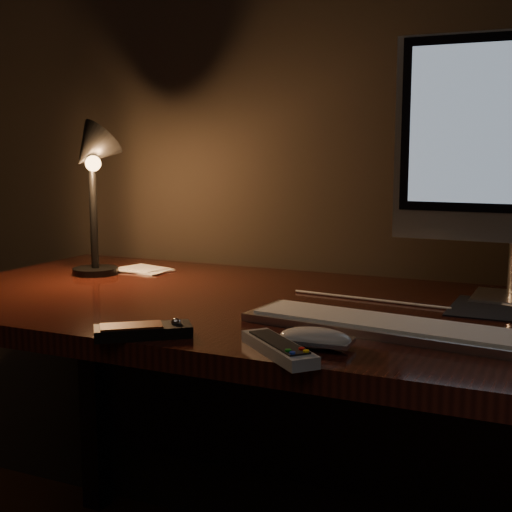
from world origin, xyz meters
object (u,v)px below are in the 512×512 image
at_px(desk, 303,357).
at_px(desk_lamp, 92,172).
at_px(mouse, 315,341).
at_px(tv_remote, 279,348).
at_px(keyboard, 385,325).
at_px(media_remote, 143,331).

relative_size(desk, desk_lamp, 4.27).
bearing_deg(mouse, desk_lamp, 149.41).
xyz_separation_m(tv_remote, desk_lamp, (-0.66, 0.42, 0.24)).
xyz_separation_m(keyboard, mouse, (-0.07, -0.15, 0.00)).
bearing_deg(desk, keyboard, -41.82).
bearing_deg(tv_remote, mouse, 98.66).
relative_size(desk, keyboard, 3.25).
relative_size(mouse, desk_lamp, 0.31).
distance_m(desk, keyboard, 0.33).
relative_size(keyboard, tv_remote, 2.97).
bearing_deg(desk_lamp, tv_remote, -30.72).
relative_size(desk, tv_remote, 9.66).
relative_size(desk, media_remote, 10.00).
height_order(keyboard, tv_remote, tv_remote).
height_order(desk, mouse, mouse).
bearing_deg(media_remote, desk_lamp, 96.72).
height_order(tv_remote, desk_lamp, desk_lamp).
bearing_deg(keyboard, desk_lamp, 171.55).
height_order(mouse, tv_remote, tv_remote).
distance_m(desk, mouse, 0.40).
xyz_separation_m(mouse, desk_lamp, (-0.69, 0.36, 0.24)).
bearing_deg(keyboard, mouse, -108.80).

